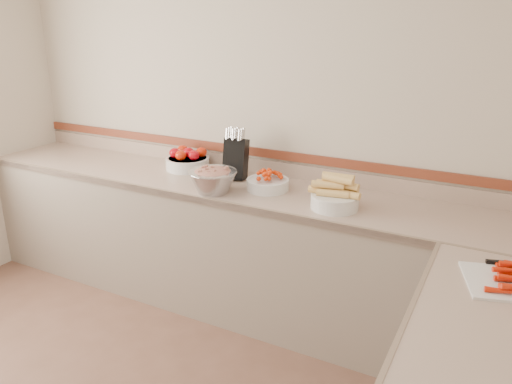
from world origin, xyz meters
The scene contains 7 objects.
back_wall centered at (0.00, 2.00, 1.30)m, with size 4.00×4.00×0.00m, color beige.
counter_back centered at (0.00, 1.68, 0.45)m, with size 4.00×0.65×1.08m.
knife_block centered at (-0.04, 1.80, 1.05)m, with size 0.18×0.20×0.36m.
tomato_bowl centered at (-0.47, 1.83, 0.96)m, with size 0.32×0.32×0.16m.
cherry_tomato_bowl centered at (0.26, 1.68, 0.95)m, with size 0.27×0.27×0.15m.
corn_bowl centered at (0.75, 1.57, 0.97)m, with size 0.31×0.28×0.20m.
rhubarb_bowl centered at (-0.02, 1.47, 0.99)m, with size 0.31×0.31×0.17m.
Camera 1 is at (1.61, -1.03, 1.93)m, focal length 35.00 mm.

